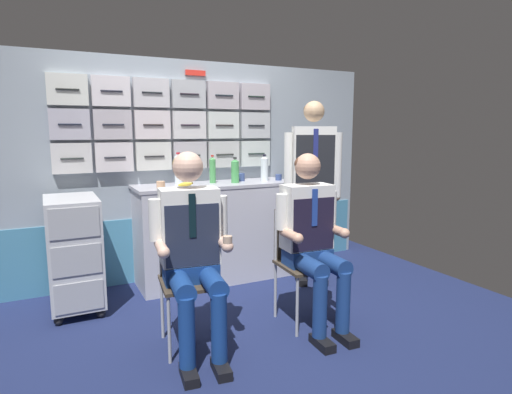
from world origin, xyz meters
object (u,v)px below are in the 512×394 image
object	(u,v)px
service_trolley	(74,250)
folding_chair_right	(301,251)
crew_member_standing	(313,175)
espresso_cup_small	(241,177)
crew_member_right	(312,232)
snack_banana	(185,184)
crew_member_left	(192,242)
water_bottle_blue_cap	(264,168)
folding_chair_left	(188,266)

from	to	relation	value
service_trolley	folding_chair_right	distance (m)	1.85
crew_member_standing	espresso_cup_small	world-z (taller)	crew_member_standing
crew_member_right	espresso_cup_small	world-z (taller)	crew_member_right
folding_chair_right	espresso_cup_small	world-z (taller)	espresso_cup_small
espresso_cup_small	snack_banana	size ratio (longest dim) A/B	0.45
crew_member_left	espresso_cup_small	distance (m)	1.65
folding_chair_right	crew_member_right	distance (m)	0.25
espresso_cup_small	water_bottle_blue_cap	bearing A→B (deg)	-19.02
folding_chair_right	service_trolley	bearing A→B (deg)	148.33
service_trolley	crew_member_left	world-z (taller)	crew_member_left
crew_member_left	espresso_cup_small	xyz separation A→B (m)	(0.96, 1.32, 0.26)
crew_member_left	crew_member_right	bearing A→B (deg)	-2.74
folding_chair_right	crew_member_right	world-z (taller)	crew_member_right
service_trolley	espresso_cup_small	xyz separation A→B (m)	(1.61, 0.24, 0.51)
folding_chair_left	crew_member_left	world-z (taller)	crew_member_left
snack_banana	water_bottle_blue_cap	bearing A→B (deg)	6.11
folding_chair_left	folding_chair_right	bearing A→B (deg)	-2.58
service_trolley	crew_member_right	world-z (taller)	crew_member_right
crew_member_right	water_bottle_blue_cap	bearing A→B (deg)	77.98
folding_chair_right	water_bottle_blue_cap	distance (m)	1.28
espresso_cup_small	crew_member_right	bearing A→B (deg)	-92.00
crew_member_right	espresso_cup_small	xyz separation A→B (m)	(0.05, 1.37, 0.28)
crew_member_left	crew_member_standing	bearing A→B (deg)	27.75
espresso_cup_small	folding_chair_right	bearing A→B (deg)	-91.82
folding_chair_right	snack_banana	xyz separation A→B (m)	(-0.60, 1.04, 0.44)
service_trolley	espresso_cup_small	bearing A→B (deg)	8.33
crew_member_standing	folding_chair_right	bearing A→B (deg)	-129.36
folding_chair_right	water_bottle_blue_cap	bearing A→B (deg)	76.80
service_trolley	folding_chair_left	size ratio (longest dim) A/B	1.08
service_trolley	folding_chair_left	bearing A→B (deg)	-53.96
crew_member_right	snack_banana	bearing A→B (deg)	116.28
folding_chair_left	snack_banana	xyz separation A→B (m)	(0.30, 1.00, 0.44)
crew_member_standing	water_bottle_blue_cap	world-z (taller)	crew_member_standing
crew_member_standing	espresso_cup_small	bearing A→B (deg)	131.04
service_trolley	crew_member_standing	distance (m)	2.20
crew_member_standing	espresso_cup_small	xyz separation A→B (m)	(-0.49, 0.56, -0.05)
folding_chair_right	snack_banana	bearing A→B (deg)	120.05
water_bottle_blue_cap	espresso_cup_small	bearing A→B (deg)	160.98
crew_member_right	crew_member_standing	world-z (taller)	crew_member_standing
folding_chair_left	snack_banana	distance (m)	1.13
crew_member_left	water_bottle_blue_cap	bearing A→B (deg)	46.50
espresso_cup_small	service_trolley	bearing A→B (deg)	-171.67
water_bottle_blue_cap	snack_banana	bearing A→B (deg)	-173.89
folding_chair_left	snack_banana	size ratio (longest dim) A/B	5.04
service_trolley	folding_chair_right	world-z (taller)	service_trolley
espresso_cup_small	snack_banana	bearing A→B (deg)	-165.02
service_trolley	crew_member_standing	bearing A→B (deg)	-8.84
service_trolley	folding_chair_left	world-z (taller)	service_trolley
water_bottle_blue_cap	folding_chair_left	bearing A→B (deg)	-136.87
folding_chair_left	espresso_cup_small	bearing A→B (deg)	51.28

